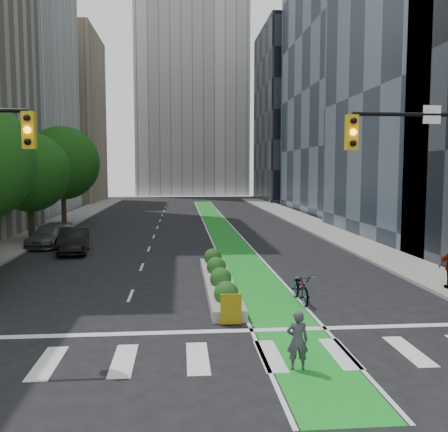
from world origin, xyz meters
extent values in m
plane|color=black|center=(0.00, 0.00, 0.00)|extent=(160.00, 160.00, 0.00)
cube|color=gray|center=(-11.80, 25.00, 0.07)|extent=(3.60, 90.00, 0.15)
cube|color=gray|center=(11.80, 25.00, 0.07)|extent=(3.60, 90.00, 0.15)
cube|color=#1B9526|center=(3.00, 30.00, 0.01)|extent=(2.20, 70.00, 0.01)
cube|color=tan|center=(-20.00, 66.00, 13.00)|extent=(14.00, 16.00, 26.00)
cube|color=#19212D|center=(21.00, 45.00, 21.00)|extent=(14.00, 24.00, 42.00)
cube|color=black|center=(20.00, 68.00, 14.00)|extent=(14.00, 18.00, 28.00)
cube|color=silver|center=(2.00, 90.00, 35.00)|extent=(22.00, 16.00, 70.00)
cylinder|color=black|center=(-11.00, 22.00, 2.24)|extent=(0.44, 0.44, 4.48)
sphere|color=#17490F|center=(-11.00, 22.00, 4.96)|extent=(5.60, 5.60, 5.60)
cylinder|color=black|center=(-11.00, 32.00, 2.58)|extent=(0.44, 0.44, 5.15)
sphere|color=#17490F|center=(-11.00, 32.00, 5.70)|extent=(6.60, 6.60, 6.60)
cube|color=gold|center=(-4.70, 0.50, 6.25)|extent=(0.34, 0.28, 1.05)
sphere|color=orange|center=(-4.70, 0.34, 6.25)|extent=(0.20, 0.20, 0.20)
cylinder|color=black|center=(7.45, 0.50, 6.80)|extent=(5.50, 0.12, 0.12)
cube|color=gold|center=(4.70, 0.50, 6.25)|extent=(0.34, 0.28, 1.05)
sphere|color=orange|center=(4.70, 0.34, 6.25)|extent=(0.20, 0.20, 0.20)
cube|color=white|center=(7.17, 0.47, 6.80)|extent=(0.55, 0.04, 0.55)
cube|color=gray|center=(1.20, 7.00, 0.20)|extent=(1.20, 10.00, 0.40)
cube|color=yellow|center=(1.20, 1.80, 0.55)|extent=(0.70, 0.12, 1.00)
sphere|color=#194C19|center=(1.20, 3.50, 0.65)|extent=(0.90, 0.90, 0.90)
sphere|color=#194C19|center=(1.20, 6.00, 0.65)|extent=(0.90, 0.90, 0.90)
sphere|color=#194C19|center=(1.20, 8.50, 0.65)|extent=(0.90, 0.90, 0.90)
sphere|color=#194C19|center=(1.20, 11.00, 0.65)|extent=(0.90, 0.90, 0.90)
imported|color=gray|center=(4.20, 4.46, 0.56)|extent=(0.80, 2.16, 1.13)
imported|color=#3C3742|center=(2.53, -2.00, 0.77)|extent=(0.59, 0.41, 1.55)
imported|color=black|center=(-7.00, 16.84, 0.77)|extent=(2.20, 4.83, 1.54)
imported|color=#555759|center=(-9.21, 19.71, 0.71)|extent=(2.35, 5.01, 1.41)
camera|label=1|loc=(-0.43, -14.22, 5.15)|focal=40.00mm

